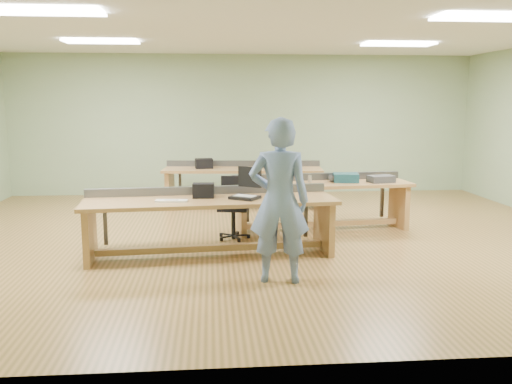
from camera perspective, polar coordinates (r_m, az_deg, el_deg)
floor at (r=8.11m, az=0.56°, el=-4.75°), size 10.00×10.00×0.00m
ceiling at (r=7.93m, az=0.60°, el=16.76°), size 10.00×10.00×0.00m
wall_back at (r=11.86m, az=-1.25°, el=7.08°), size 10.00×0.04×3.00m
wall_front at (r=3.93m, az=6.07°, el=2.24°), size 10.00×0.04×3.00m
fluor_panels at (r=7.93m, az=0.60°, el=16.55°), size 6.20×3.50×0.03m
workbench_front at (r=7.10m, az=-4.83°, el=-2.17°), size 3.31×1.12×0.86m
workbench_mid at (r=8.55m, az=6.92°, el=-0.29°), size 2.82×0.98×0.86m
workbench_back at (r=10.33m, az=-1.39°, el=1.48°), size 3.05×1.05×0.86m
person at (r=5.95m, az=2.45°, el=-0.95°), size 0.72×0.52×1.83m
laptop_base at (r=7.02m, az=-1.18°, el=-0.57°), size 0.44×0.42×0.04m
laptop_screen at (r=7.10m, az=-0.66°, el=1.60°), size 0.30×0.20×0.27m
keyboard at (r=6.90m, az=-8.89°, el=-0.93°), size 0.41×0.17×0.02m
trackball_mouse at (r=6.89m, az=2.14°, el=-0.67°), size 0.12×0.14×0.06m
camera_bag at (r=7.13m, az=-5.55°, el=0.16°), size 0.29×0.19×0.19m
task_chair at (r=7.99m, az=-2.36°, el=-2.54°), size 0.56×0.56×0.91m
parts_bin_teal at (r=8.62m, az=9.43°, el=1.50°), size 0.42×0.34×0.13m
parts_bin_grey at (r=8.69m, az=13.02°, el=1.35°), size 0.43×0.32×0.11m
mug at (r=8.58m, az=8.08°, el=1.41°), size 0.18×0.18×0.11m
drinks_can at (r=8.51m, az=5.69°, el=1.40°), size 0.07×0.07×0.11m
storage_box_back at (r=10.30m, az=-5.49°, el=3.01°), size 0.35×0.27×0.18m
tray_back at (r=10.26m, az=2.37°, el=2.82°), size 0.34×0.29×0.11m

